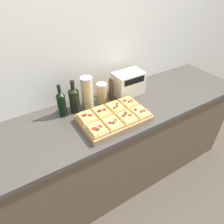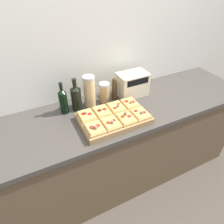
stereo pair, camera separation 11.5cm
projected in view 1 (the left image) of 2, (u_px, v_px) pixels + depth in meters
The scene contains 18 objects.
ground_plane at pixel (127, 201), 1.96m from camera, with size 12.00×12.00×0.00m, color #4C4238.
wall_back at pixel (87, 56), 1.67m from camera, with size 6.00×0.06×2.50m.
kitchen_counter at pixel (109, 149), 1.91m from camera, with size 2.63×0.67×0.89m.
cutting_board at pixel (114, 118), 1.53m from camera, with size 0.52×0.33×0.04m, color #A37A4C.
pizza_slice_back_left at pixel (87, 117), 1.48m from camera, with size 0.11×0.15×0.05m.
pizza_slice_back_midleft at pixel (102, 112), 1.54m from camera, with size 0.11×0.15×0.05m.
pizza_slice_back_midright at pixel (115, 107), 1.59m from camera, with size 0.11×0.15×0.05m.
pizza_slice_back_right at pixel (128, 102), 1.64m from camera, with size 0.11×0.15×0.05m.
pizza_slice_front_left at pixel (97, 129), 1.38m from camera, with size 0.11×0.15×0.05m.
pizza_slice_front_midleft at pixel (113, 123), 1.43m from camera, with size 0.11×0.15×0.05m.
pizza_slice_front_midright at pixel (127, 117), 1.48m from camera, with size 0.11×0.15×0.06m.
pizza_slice_front_right at pixel (140, 112), 1.53m from camera, with size 0.11×0.15×0.05m.
olive_oil_bottle at pixel (62, 103), 1.54m from camera, with size 0.07×0.07×0.27m.
wine_bottle at pixel (74, 99), 1.58m from camera, with size 0.08×0.08×0.28m.
grain_jar_tall at pixel (87, 93), 1.61m from camera, with size 0.10×0.10×0.27m.
grain_jar_short at pixel (102, 93), 1.70m from camera, with size 0.09×0.09×0.18m.
pepper_mill at pixel (111, 89), 1.73m from camera, with size 0.05×0.05×0.21m.
toaster_oven at pixel (128, 83), 1.81m from camera, with size 0.29×0.17×0.21m.
Camera 1 is at (-0.67, -0.81, 1.87)m, focal length 32.00 mm.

